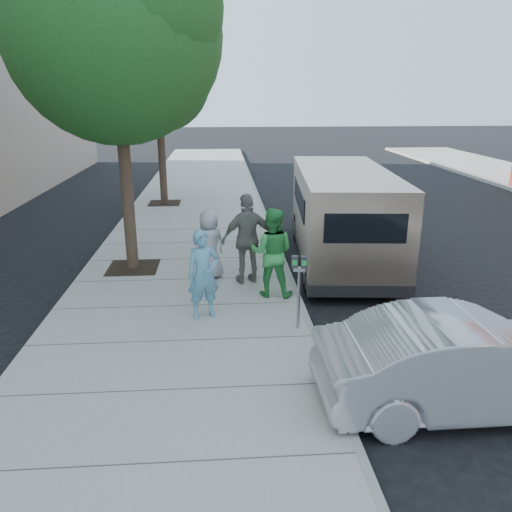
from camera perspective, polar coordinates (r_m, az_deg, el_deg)
name	(u,v)px	position (r m, az deg, el deg)	size (l,w,h in m)	color
ground	(230,311)	(10.18, -3.00, -6.28)	(120.00, 120.00, 0.00)	black
sidewalk	(180,309)	(10.18, -8.68, -6.00)	(5.00, 60.00, 0.15)	gray
curb_face	(300,305)	(10.27, 5.08, -5.64)	(0.12, 60.00, 0.16)	gray
tree_near	(116,26)	(11.95, -15.70, 23.96)	(4.62, 4.60, 7.53)	black
tree_far	(158,74)	(19.41, -11.09, 19.77)	(3.92, 3.80, 6.49)	black
parking_meter	(299,277)	(8.77, 4.96, -2.35)	(0.29, 0.15, 1.37)	gray
van	(342,214)	(13.00, 9.76, 4.78)	(2.70, 6.60, 2.39)	tan
sedan	(470,363)	(7.54, 23.23, -11.20)	(1.45, 4.17, 1.37)	#A8AAAF
person_officer	(203,274)	(9.31, -6.04, -2.10)	(0.62, 0.41, 1.69)	#5597B6
person_green_shirt	(272,253)	(10.26, 1.82, 0.40)	(0.90, 0.70, 1.86)	green
person_gray_shirt	(210,244)	(11.34, -5.31, 1.33)	(0.78, 0.50, 1.59)	#ACABAE
person_striped_polo	(248,239)	(10.95, -0.93, 1.96)	(1.18, 0.49, 2.01)	slate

